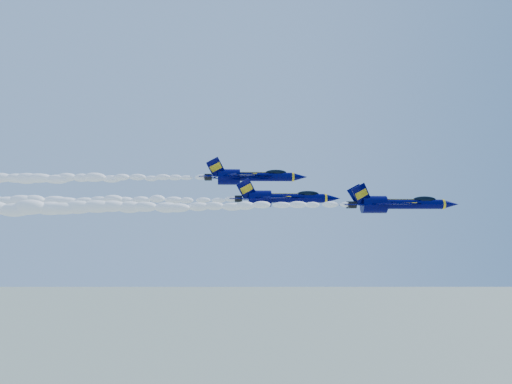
{
  "coord_description": "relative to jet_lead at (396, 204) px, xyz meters",
  "views": [
    {
      "loc": [
        -3.69,
        -85.73,
        148.05
      ],
      "look_at": [
        0.66,
        -6.11,
        151.42
      ],
      "focal_mm": 35.0,
      "sensor_mm": 36.0,
      "label": 1
    }
  ],
  "objects": [
    {
      "name": "smoke_trail_jet_lead",
      "position": [
        -32.52,
        0.0,
        -0.49
      ],
      "size": [
        51.04,
        2.22,
        2.0
      ],
      "primitive_type": "ellipsoid",
      "color": "white"
    },
    {
      "name": "jet_third",
      "position": [
        -20.46,
        18.2,
        5.23
      ],
      "size": [
        18.46,
        15.15,
        6.86
      ],
      "color": "#00003B"
    },
    {
      "name": "jet_lead",
      "position": [
        0.0,
        0.0,
        0.0
      ],
      "size": [
        16.38,
        13.44,
        6.09
      ],
      "color": "#00003B"
    },
    {
      "name": "smoke_trail_jet_third",
      "position": [
        -53.88,
        18.2,
        4.73
      ],
      "size": [
        51.04,
        2.5,
        2.25
      ],
      "primitive_type": "ellipsoid",
      "color": "white"
    },
    {
      "name": "jet_second",
      "position": [
        -15.87,
        8.16,
        1.08
      ],
      "size": [
        16.92,
        13.88,
        6.29
      ],
      "color": "#00003B"
    },
    {
      "name": "smoke_trail_jet_second",
      "position": [
        -48.62,
        8.16,
        0.59
      ],
      "size": [
        51.04,
        2.29,
        2.06
      ],
      "primitive_type": "ellipsoid",
      "color": "white"
    }
  ]
}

